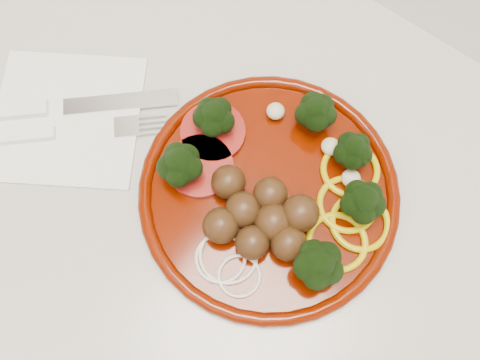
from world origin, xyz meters
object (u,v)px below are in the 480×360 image
Objects in this scene: napkin at (67,118)px; knife at (41,109)px; plate at (273,190)px; fork at (37,134)px.

napkin is 0.03m from knife.
plate is 0.26m from fork.
plate is 1.66× the size of fork.
plate is 0.27m from knife.
fork is at bearing -102.94° from napkin.
fork reaches higher than napkin.
knife is (-0.03, -0.01, 0.01)m from napkin.
fork is (-0.24, -0.10, -0.01)m from plate.
fork is at bearing -97.00° from knife.
napkin is at bearing 33.31° from fork.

